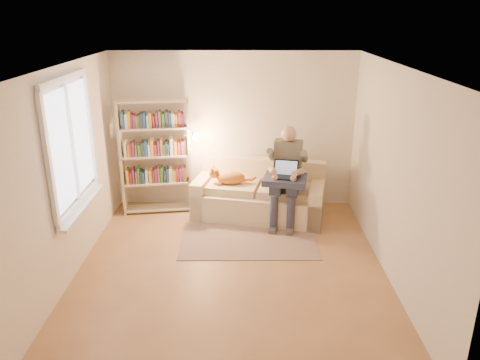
{
  "coord_description": "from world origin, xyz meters",
  "views": [
    {
      "loc": [
        0.16,
        -5.36,
        3.2
      ],
      "look_at": [
        0.11,
        1.0,
        0.88
      ],
      "focal_mm": 35.0,
      "sensor_mm": 36.0,
      "label": 1
    }
  ],
  "objects_px": {
    "sofa": "(259,197)",
    "person": "(287,171)",
    "laptop": "(287,173)",
    "cat": "(227,177)",
    "bookshelf": "(156,151)"
  },
  "relations": [
    {
      "from": "laptop",
      "to": "bookshelf",
      "type": "distance_m",
      "value": 2.17
    },
    {
      "from": "cat",
      "to": "sofa",
      "type": "bearing_deg",
      "value": 14.77
    },
    {
      "from": "person",
      "to": "bookshelf",
      "type": "height_order",
      "value": "bookshelf"
    },
    {
      "from": "cat",
      "to": "laptop",
      "type": "bearing_deg",
      "value": -9.64
    },
    {
      "from": "sofa",
      "to": "person",
      "type": "distance_m",
      "value": 0.72
    },
    {
      "from": "person",
      "to": "bookshelf",
      "type": "xyz_separation_m",
      "value": [
        -2.1,
        0.4,
        0.19
      ]
    },
    {
      "from": "sofa",
      "to": "cat",
      "type": "distance_m",
      "value": 0.63
    },
    {
      "from": "bookshelf",
      "to": "cat",
      "type": "bearing_deg",
      "value": -16.88
    },
    {
      "from": "person",
      "to": "bookshelf",
      "type": "distance_m",
      "value": 2.14
    },
    {
      "from": "cat",
      "to": "bookshelf",
      "type": "bearing_deg",
      "value": -176.84
    },
    {
      "from": "sofa",
      "to": "cat",
      "type": "xyz_separation_m",
      "value": [
        -0.52,
        -0.03,
        0.35
      ]
    },
    {
      "from": "bookshelf",
      "to": "sofa",
      "type": "bearing_deg",
      "value": -13.35
    },
    {
      "from": "person",
      "to": "laptop",
      "type": "xyz_separation_m",
      "value": [
        -0.0,
        -0.15,
        0.01
      ]
    },
    {
      "from": "laptop",
      "to": "person",
      "type": "bearing_deg",
      "value": 101.95
    },
    {
      "from": "sofa",
      "to": "person",
      "type": "xyz_separation_m",
      "value": [
        0.41,
        -0.25,
        0.54
      ]
    }
  ]
}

